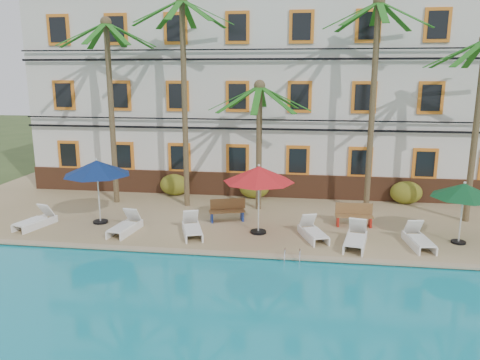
# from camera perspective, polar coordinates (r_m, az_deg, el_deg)

# --- Properties ---
(ground) EXTENTS (100.00, 100.00, 0.00)m
(ground) POSITION_cam_1_polar(r_m,az_deg,el_deg) (17.20, 1.32, -8.84)
(ground) COLOR #384C23
(ground) RESTS_ON ground
(pool_deck) EXTENTS (30.00, 12.00, 0.25)m
(pool_deck) POSITION_cam_1_polar(r_m,az_deg,el_deg) (21.86, 2.87, -3.69)
(pool_deck) COLOR tan
(pool_deck) RESTS_ON ground
(pool_coping) EXTENTS (30.00, 0.35, 0.06)m
(pool_coping) POSITION_cam_1_polar(r_m,az_deg,el_deg) (16.27, 0.95, -9.10)
(pool_coping) COLOR tan
(pool_coping) RESTS_ON pool_deck
(hotel_building) EXTENTS (25.40, 6.44, 10.22)m
(hotel_building) POSITION_cam_1_polar(r_m,az_deg,el_deg) (25.93, 4.02, 10.71)
(hotel_building) COLOR silver
(hotel_building) RESTS_ON pool_deck
(palm_a) EXTENTS (4.53, 4.53, 8.58)m
(palm_a) POSITION_cam_1_polar(r_m,az_deg,el_deg) (22.69, -15.58, 10.86)
(palm_a) COLOR brown
(palm_a) RESTS_ON pool_deck
(palm_b) EXTENTS (4.53, 4.53, 9.47)m
(palm_b) POSITION_cam_1_polar(r_m,az_deg,el_deg) (21.43, -6.87, 12.47)
(palm_b) COLOR brown
(palm_b) RESTS_ON pool_deck
(palm_c) EXTENTS (4.53, 4.53, 5.83)m
(palm_c) POSITION_cam_1_polar(r_m,az_deg,el_deg) (20.87, 2.35, 6.75)
(palm_c) COLOR brown
(palm_c) RESTS_ON pool_deck
(palm_d) EXTENTS (4.53, 4.53, 9.26)m
(palm_d) POSITION_cam_1_polar(r_m,az_deg,el_deg) (21.23, 16.04, 11.75)
(palm_d) COLOR brown
(palm_d) RESTS_ON pool_deck
(palm_e) EXTENTS (4.53, 4.53, 7.66)m
(palm_e) POSITION_cam_1_polar(r_m,az_deg,el_deg) (21.24, 27.10, 8.38)
(palm_e) COLOR brown
(palm_e) RESTS_ON pool_deck
(shrub_left) EXTENTS (1.50, 0.90, 1.10)m
(shrub_left) POSITION_cam_1_polar(r_m,az_deg,el_deg) (24.06, -8.00, -0.58)
(shrub_left) COLOR #295117
(shrub_left) RESTS_ON pool_deck
(shrub_mid) EXTENTS (1.50, 0.90, 1.10)m
(shrub_mid) POSITION_cam_1_polar(r_m,az_deg,el_deg) (23.28, 1.74, -0.91)
(shrub_mid) COLOR #295117
(shrub_mid) RESTS_ON pool_deck
(shrub_right) EXTENTS (1.50, 0.90, 1.10)m
(shrub_right) POSITION_cam_1_polar(r_m,az_deg,el_deg) (23.65, 19.60, -1.46)
(shrub_right) COLOR #295117
(shrub_right) RESTS_ON pool_deck
(umbrella_blue) EXTENTS (2.74, 2.74, 2.73)m
(umbrella_blue) POSITION_cam_1_polar(r_m,az_deg,el_deg) (19.93, -17.06, 1.40)
(umbrella_blue) COLOR black
(umbrella_blue) RESTS_ON pool_deck
(umbrella_red) EXTENTS (2.76, 2.76, 2.75)m
(umbrella_red) POSITION_cam_1_polar(r_m,az_deg,el_deg) (17.82, 2.31, 0.68)
(umbrella_red) COLOR black
(umbrella_red) RESTS_ON pool_deck
(umbrella_green) EXTENTS (2.33, 2.33, 2.34)m
(umbrella_green) POSITION_cam_1_polar(r_m,az_deg,el_deg) (18.64, 25.64, -1.19)
(umbrella_green) COLOR black
(umbrella_green) RESTS_ON pool_deck
(lounger_a) EXTENTS (1.11, 1.91, 0.85)m
(lounger_a) POSITION_cam_1_polar(r_m,az_deg,el_deg) (20.82, -23.65, -4.51)
(lounger_a) COLOR white
(lounger_a) RESTS_ON pool_deck
(lounger_b) EXTENTS (0.88, 1.90, 0.87)m
(lounger_b) POSITION_cam_1_polar(r_m,az_deg,el_deg) (18.96, -13.79, -5.42)
(lounger_b) COLOR white
(lounger_b) RESTS_ON pool_deck
(lounger_c) EXTENTS (1.23, 1.96, 0.87)m
(lounger_c) POSITION_cam_1_polar(r_m,az_deg,el_deg) (18.25, -5.87, -5.82)
(lounger_c) COLOR white
(lounger_c) RESTS_ON pool_deck
(lounger_d) EXTENTS (1.22, 1.90, 0.85)m
(lounger_d) POSITION_cam_1_polar(r_m,az_deg,el_deg) (18.00, 8.87, -6.21)
(lounger_d) COLOR white
(lounger_d) RESTS_ON pool_deck
(lounger_e) EXTENTS (1.05, 2.05, 0.92)m
(lounger_e) POSITION_cam_1_polar(r_m,az_deg,el_deg) (17.53, 13.92, -6.90)
(lounger_e) COLOR white
(lounger_e) RESTS_ON pool_deck
(lounger_f) EXTENTS (0.89, 1.90, 0.86)m
(lounger_f) POSITION_cam_1_polar(r_m,az_deg,el_deg) (18.20, 20.94, -6.71)
(lounger_f) COLOR white
(lounger_f) RESTS_ON pool_deck
(bench_left) EXTENTS (1.57, 0.91, 0.93)m
(bench_left) POSITION_cam_1_polar(r_m,az_deg,el_deg) (19.82, -1.63, -3.65)
(bench_left) COLOR olive
(bench_left) RESTS_ON pool_deck
(bench_right) EXTENTS (1.52, 0.53, 0.93)m
(bench_right) POSITION_cam_1_polar(r_m,az_deg,el_deg) (19.73, 13.72, -4.12)
(bench_right) COLOR olive
(bench_right) RESTS_ON pool_deck
(pool_ladder) EXTENTS (0.54, 0.74, 0.74)m
(pool_ladder) POSITION_cam_1_polar(r_m,az_deg,el_deg) (16.09, 6.38, -9.56)
(pool_ladder) COLOR silver
(pool_ladder) RESTS_ON ground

